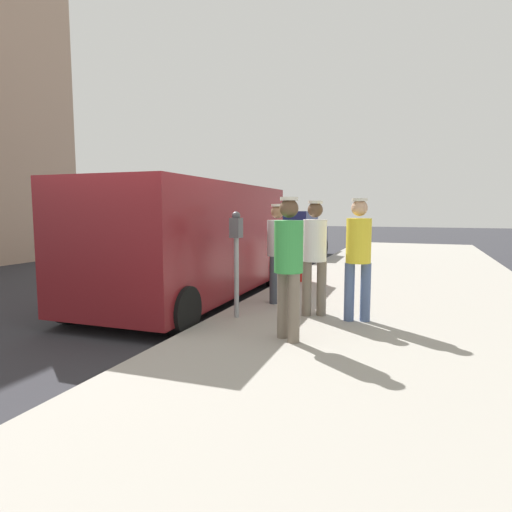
# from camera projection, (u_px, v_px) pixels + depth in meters

# --- Properties ---
(ground_plane) EXTENTS (80.00, 80.00, 0.00)m
(ground_plane) POSITION_uv_depth(u_px,v_px,m) (138.00, 327.00, 6.26)
(ground_plane) COLOR #2D2D33
(sidewalk_slab) EXTENTS (5.00, 32.00, 0.15)m
(sidewalk_slab) POSITION_uv_depth(u_px,v_px,m) (389.00, 349.00, 5.02)
(sidewalk_slab) COLOR #9E998E
(sidewalk_slab) RESTS_ON ground
(parking_meter_near) EXTENTS (0.14, 0.18, 1.52)m
(parking_meter_near) POSITION_uv_depth(u_px,v_px,m) (236.00, 246.00, 6.11)
(parking_meter_near) COLOR gray
(parking_meter_near) RESTS_ON sidewalk_slab
(pedestrian_in_gray) EXTENTS (0.34, 0.36, 1.64)m
(pedestrian_in_gray) POSITION_uv_depth(u_px,v_px,m) (277.00, 247.00, 7.11)
(pedestrian_in_gray) COLOR #383D47
(pedestrian_in_gray) RESTS_ON sidewalk_slab
(pedestrian_in_white) EXTENTS (0.34, 0.34, 1.67)m
(pedestrian_in_white) POSITION_uv_depth(u_px,v_px,m) (315.00, 251.00, 6.22)
(pedestrian_in_white) COLOR #726656
(pedestrian_in_white) RESTS_ON sidewalk_slab
(pedestrian_in_green) EXTENTS (0.34, 0.34, 1.69)m
(pedestrian_in_green) POSITION_uv_depth(u_px,v_px,m) (289.00, 259.00, 5.03)
(pedestrian_in_green) COLOR #726656
(pedestrian_in_green) RESTS_ON sidewalk_slab
(pedestrian_in_yellow) EXTENTS (0.35, 0.34, 1.70)m
(pedestrian_in_yellow) POSITION_uv_depth(u_px,v_px,m) (358.00, 251.00, 5.90)
(pedestrian_in_yellow) COLOR #4C608C
(pedestrian_in_yellow) RESTS_ON sidewalk_slab
(parked_van) EXTENTS (2.22, 5.24, 2.15)m
(parked_van) POSITION_uv_depth(u_px,v_px,m) (192.00, 239.00, 7.94)
(parked_van) COLOR maroon
(parked_van) RESTS_ON ground
(parked_sedan_ahead) EXTENTS (2.06, 4.45, 1.65)m
(parked_sedan_ahead) POSITION_uv_depth(u_px,v_px,m) (291.00, 237.00, 14.95)
(parked_sedan_ahead) COLOR navy
(parked_sedan_ahead) RESTS_ON ground
(fire_hydrant) EXTENTS (0.24, 0.24, 0.86)m
(fire_hydrant) POSITION_uv_depth(u_px,v_px,m) (303.00, 262.00, 9.31)
(fire_hydrant) COLOR red
(fire_hydrant) RESTS_ON sidewalk_slab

